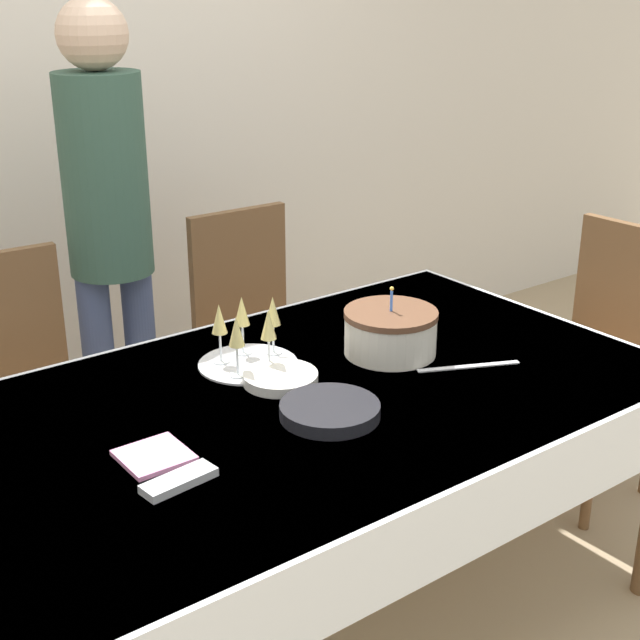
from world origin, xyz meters
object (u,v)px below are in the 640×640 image
Objects in this scene: dining_chair_right_end at (602,349)px; plate_stack_main at (330,410)px; person_standing at (108,211)px; dining_chair_far_left at (19,392)px; plate_stack_dessert at (280,378)px; birthday_cake at (390,332)px; dining_chair_far_right at (256,329)px; champagne_tray at (248,337)px.

dining_chair_right_end is 3.85× the size of plate_stack_main.
person_standing is at bearing 92.26° from plate_stack_main.
dining_chair_far_left is 4.77× the size of plate_stack_dessert.
birthday_cake is (-0.95, 0.06, 0.27)m from dining_chair_right_end.
dining_chair_far_left is 1.99m from dining_chair_right_end.
dining_chair_far_right is 4.77× the size of plate_stack_dessert.
dining_chair_far_right reaches higher than plate_stack_dessert.
plate_stack_dessert is at bearing -60.19° from dining_chair_far_left.
person_standing is at bearing 114.32° from birthday_cake.
birthday_cake reaches higher than plate_stack_dessert.
plate_stack_dessert is at bearing -118.48° from dining_chair_far_right.
dining_chair_far_right is at bearing -12.84° from person_standing.
champagne_tray is at bearing 91.28° from plate_stack_dessert.
dining_chair_right_end is 3.45× the size of champagne_tray.
person_standing reaches higher than dining_chair_far_left.
person_standing is at bearing 94.12° from champagne_tray.
person_standing reaches higher than dining_chair_far_right.
dining_chair_far_left is at bearing 119.81° from plate_stack_dessert.
dining_chair_far_left is at bearing 113.25° from plate_stack_main.
dining_chair_far_right reaches higher than champagne_tray.
plate_stack_main is 0.24m from plate_stack_dessert.
dining_chair_far_right is 0.72m from person_standing.
dining_chair_far_right is at bearing 55.95° from champagne_tray.
dining_chair_far_right is 1.26m from dining_chair_right_end.
dining_chair_far_left is 3.45× the size of champagne_tray.
plate_stack_main is 0.15× the size of person_standing.
dining_chair_right_end is at bearing -3.94° from plate_stack_dessert.
plate_stack_dessert is at bearing -88.72° from champagne_tray.
person_standing is at bearing 15.66° from dining_chair_far_left.
person_standing is at bearing 93.64° from plate_stack_dessert.
plate_stack_main is at bearing -87.74° from person_standing.
dining_chair_far_left is 0.66m from person_standing.
birthday_cake reaches higher than plate_stack_main.
champagne_tray is (-0.37, 0.18, 0.02)m from birthday_cake.
plate_stack_main is (0.45, -1.04, 0.23)m from dining_chair_far_left.
champagne_tray reaches higher than plate_stack_dessert.
dining_chair_right_end reaches higher than champagne_tray.
dining_chair_right_end is at bearing -10.47° from champagne_tray.
dining_chair_right_end is at bearing -3.85° from birthday_cake.
plate_stack_main is at bearing -93.05° from plate_stack_dessert.
dining_chair_far_left is 0.85m from champagne_tray.
champagne_tray is 0.40m from plate_stack_main.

